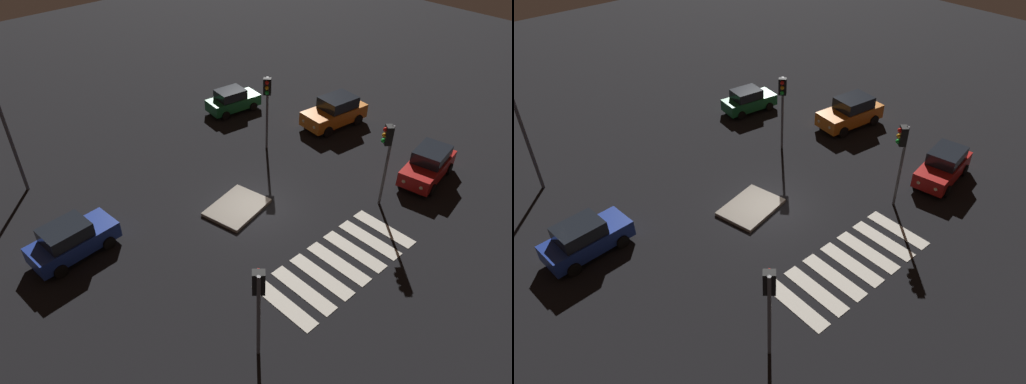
{
  "view_description": "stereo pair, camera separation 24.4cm",
  "coord_description": "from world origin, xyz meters",
  "views": [
    {
      "loc": [
        -12.96,
        -14.06,
        15.41
      ],
      "look_at": [
        0.0,
        0.0,
        1.0
      ],
      "focal_mm": 33.51,
      "sensor_mm": 36.0,
      "label": 1
    },
    {
      "loc": [
        -12.78,
        -14.22,
        15.41
      ],
      "look_at": [
        0.0,
        0.0,
        1.0
      ],
      "focal_mm": 33.51,
      "sensor_mm": 36.0,
      "label": 2
    }
  ],
  "objects": [
    {
      "name": "crosswalk_near",
      "position": [
        0.0,
        -5.44,
        0.01
      ],
      "size": [
        7.6,
        3.2,
        0.02
      ],
      "color": "silver",
      "rests_on": "ground"
    },
    {
      "name": "car_blue",
      "position": [
        -8.34,
        3.13,
        0.85
      ],
      "size": [
        4.07,
        2.12,
        1.72
      ],
      "rotation": [
        0.0,
        0.0,
        0.08
      ],
      "color": "#1E389E",
      "rests_on": "ground"
    },
    {
      "name": "traffic_island",
      "position": [
        -0.78,
        0.58,
        0.09
      ],
      "size": [
        3.42,
        2.84,
        0.18
      ],
      "color": "gray",
      "rests_on": "ground"
    },
    {
      "name": "car_red",
      "position": [
        8.75,
        -4.44,
        0.87
      ],
      "size": [
        4.27,
        2.43,
        1.78
      ],
      "rotation": [
        0.0,
        0.0,
        3.31
      ],
      "color": "red",
      "rests_on": "ground"
    },
    {
      "name": "car_green",
      "position": [
        6.08,
        8.96,
        0.79
      ],
      "size": [
        3.81,
        2.09,
        1.6
      ],
      "rotation": [
        0.0,
        0.0,
        -0.13
      ],
      "color": "#196B38",
      "rests_on": "ground"
    },
    {
      "name": "traffic_light_south",
      "position": [
        -5.65,
        -6.26,
        3.1
      ],
      "size": [
        0.54,
        0.53,
        4.09
      ],
      "rotation": [
        0.0,
        0.0,
        0.84
      ],
      "color": "#47474C",
      "rests_on": "ground"
    },
    {
      "name": "traffic_light_east",
      "position": [
        4.84,
        -3.98,
        3.46
      ],
      "size": [
        0.53,
        0.54,
        4.56
      ],
      "rotation": [
        0.0,
        0.0,
        2.45
      ],
      "color": "#47474C",
      "rests_on": "ground"
    },
    {
      "name": "ground_plane",
      "position": [
        0.0,
        0.0,
        0.0
      ],
      "size": [
        80.0,
        80.0,
        0.0
      ],
      "primitive_type": "plane",
      "color": "black"
    },
    {
      "name": "car_orange",
      "position": [
        9.71,
        2.97,
        0.94
      ],
      "size": [
        4.54,
        2.45,
        1.91
      ],
      "rotation": [
        0.0,
        0.0,
        3.03
      ],
      "color": "orange",
      "rests_on": "ground"
    },
    {
      "name": "traffic_light_north",
      "position": [
        4.33,
        3.77,
        3.47
      ],
      "size": [
        0.53,
        0.54,
        4.59
      ],
      "rotation": [
        0.0,
        0.0,
        -2.43
      ],
      "color": "#47474C",
      "rests_on": "ground"
    }
  ]
}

